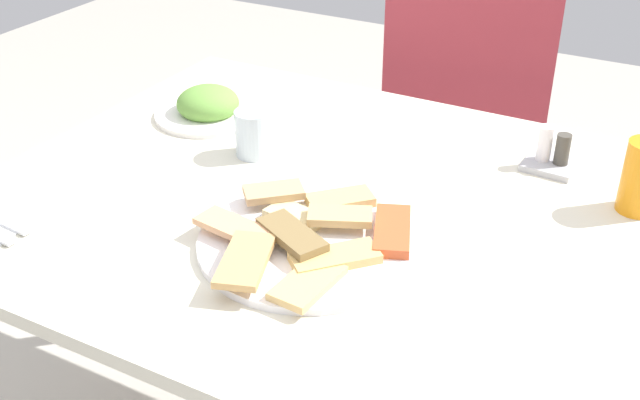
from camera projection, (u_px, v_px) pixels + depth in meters
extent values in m
cube|color=silver|center=(326.00, 205.00, 1.34)|extent=(1.14, 0.95, 0.02)
cylinder|color=#485049|center=(226.00, 207.00, 2.04)|extent=(0.04, 0.04, 0.70)
cylinder|color=#485049|center=(639.00, 327.00, 1.62)|extent=(0.04, 0.04, 0.70)
cube|color=#A4303C|center=(465.00, 138.00, 2.17)|extent=(0.50, 0.50, 0.06)
cube|color=#A4303C|center=(465.00, 73.00, 1.88)|extent=(0.40, 0.13, 0.46)
cylinder|color=brown|center=(529.00, 191.00, 2.41)|extent=(0.03, 0.03, 0.42)
cylinder|color=brown|center=(406.00, 174.00, 2.50)|extent=(0.03, 0.03, 0.42)
cylinder|color=brown|center=(520.00, 259.00, 2.09)|extent=(0.03, 0.03, 0.42)
cylinder|color=brown|center=(380.00, 237.00, 2.18)|extent=(0.03, 0.03, 0.42)
cylinder|color=white|center=(310.00, 242.00, 1.20)|extent=(0.35, 0.35, 0.01)
cube|color=#DCB06F|center=(340.00, 216.00, 1.22)|extent=(0.11, 0.09, 0.01)
cube|color=tan|center=(274.00, 192.00, 1.28)|extent=(0.11, 0.10, 0.01)
cube|color=#E7BA72|center=(308.00, 283.00, 1.09)|extent=(0.07, 0.12, 0.01)
cube|color=olive|center=(292.00, 234.00, 1.17)|extent=(0.13, 0.10, 0.01)
cube|color=#EAA976|center=(236.00, 228.00, 1.19)|extent=(0.14, 0.07, 0.01)
cube|color=#DCB36D|center=(340.00, 200.00, 1.29)|extent=(0.11, 0.11, 0.02)
cube|color=#D4572D|center=(392.00, 231.00, 1.21)|extent=(0.10, 0.14, 0.02)
cube|color=tan|center=(245.00, 260.00, 1.12)|extent=(0.10, 0.15, 0.01)
cube|color=#E2B86A|center=(335.00, 258.00, 1.14)|extent=(0.13, 0.13, 0.01)
cube|color=beige|center=(294.00, 216.00, 1.24)|extent=(0.10, 0.07, 0.01)
cylinder|color=white|center=(209.00, 114.00, 1.62)|extent=(0.22, 0.22, 0.01)
ellipsoid|color=#6BA342|center=(208.00, 103.00, 1.61)|extent=(0.18, 0.18, 0.07)
cylinder|color=silver|center=(254.00, 133.00, 1.45)|extent=(0.07, 0.07, 0.09)
cube|color=#B2B2B7|center=(551.00, 164.00, 1.42)|extent=(0.09, 0.09, 0.01)
cylinder|color=white|center=(545.00, 143.00, 1.41)|extent=(0.03, 0.03, 0.07)
cylinder|color=#49453D|center=(563.00, 149.00, 1.40)|extent=(0.03, 0.03, 0.06)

